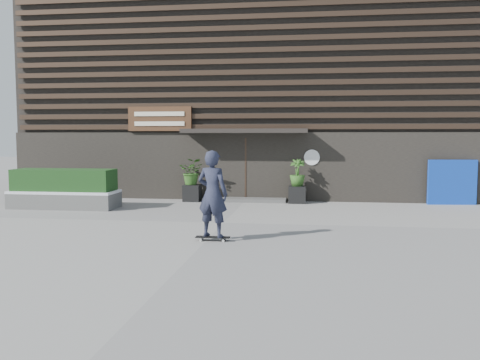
# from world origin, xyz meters

# --- Properties ---
(ground) EXTENTS (80.00, 80.00, 0.00)m
(ground) POSITION_xyz_m (0.00, 0.00, 0.00)
(ground) COLOR gray
(ground) RESTS_ON ground
(entrance_step) EXTENTS (3.00, 0.80, 0.12)m
(entrance_step) POSITION_xyz_m (0.00, 4.60, 0.06)
(entrance_step) COLOR #484745
(entrance_step) RESTS_ON ground
(planter_pot_left) EXTENTS (0.60, 0.60, 0.60)m
(planter_pot_left) POSITION_xyz_m (-1.90, 4.40, 0.30)
(planter_pot_left) COLOR black
(planter_pot_left) RESTS_ON ground
(bamboo_left) EXTENTS (0.86, 0.75, 0.96)m
(bamboo_left) POSITION_xyz_m (-1.90, 4.40, 1.08)
(bamboo_left) COLOR #2D591E
(bamboo_left) RESTS_ON planter_pot_left
(planter_pot_right) EXTENTS (0.60, 0.60, 0.60)m
(planter_pot_right) POSITION_xyz_m (1.90, 4.40, 0.30)
(planter_pot_right) COLOR black
(planter_pot_right) RESTS_ON ground
(bamboo_right) EXTENTS (0.54, 0.54, 0.96)m
(bamboo_right) POSITION_xyz_m (1.90, 4.40, 1.08)
(bamboo_right) COLOR #2D591E
(bamboo_right) RESTS_ON planter_pot_right
(raised_bed) EXTENTS (3.50, 1.20, 0.50)m
(raised_bed) POSITION_xyz_m (-5.69, 2.16, 0.25)
(raised_bed) COLOR #4E4E4B
(raised_bed) RESTS_ON ground
(snow_layer) EXTENTS (3.50, 1.20, 0.08)m
(snow_layer) POSITION_xyz_m (-5.69, 2.16, 0.54)
(snow_layer) COLOR white
(snow_layer) RESTS_ON raised_bed
(hedge) EXTENTS (3.30, 1.00, 0.70)m
(hedge) POSITION_xyz_m (-5.69, 2.16, 0.93)
(hedge) COLOR #153714
(hedge) RESTS_ON snow_layer
(blue_tarp) EXTENTS (1.66, 0.29, 1.55)m
(blue_tarp) POSITION_xyz_m (7.21, 4.70, 0.78)
(blue_tarp) COLOR #0C32A2
(blue_tarp) RESTS_ON ground
(building) EXTENTS (18.00, 11.00, 8.00)m
(building) POSITION_xyz_m (-0.00, 9.96, 3.99)
(building) COLOR black
(building) RESTS_ON ground
(skateboarder) EXTENTS (0.81, 0.64, 2.05)m
(skateboarder) POSITION_xyz_m (0.15, -2.39, 1.07)
(skateboarder) COLOR black
(skateboarder) RESTS_ON ground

